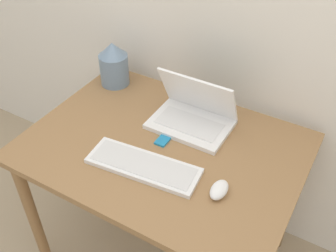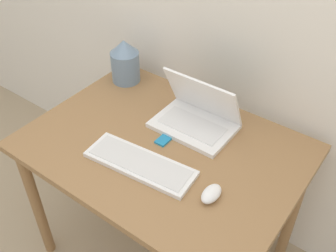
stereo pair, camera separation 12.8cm
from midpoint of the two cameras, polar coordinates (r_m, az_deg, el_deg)
desk at (r=1.64m, az=1.57°, el=-5.29°), size 1.09×0.79×0.75m
laptop at (r=1.65m, az=6.44°, el=1.43°), size 0.33×0.23×0.23m
keyboard at (r=1.48m, az=-1.71°, el=-5.51°), size 0.44×0.19×0.02m
mouse at (r=1.39m, az=8.98°, el=-9.80°), size 0.06×0.10×0.04m
vase at (r=1.90m, az=-4.33°, el=9.30°), size 0.14×0.14×0.22m
mp3_player at (r=1.59m, az=1.60°, el=-2.19°), size 0.05×0.06×0.01m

